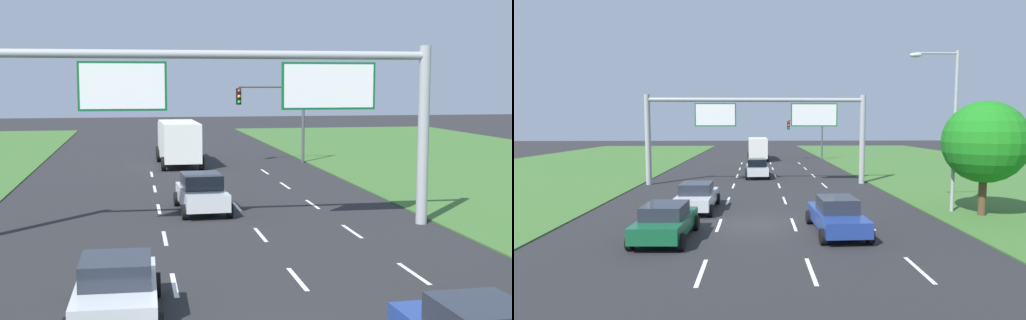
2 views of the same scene
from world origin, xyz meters
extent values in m
cube|color=white|center=(-1.75, 6.00, 0.00)|extent=(0.14, 2.40, 0.01)
cube|color=white|center=(-1.75, 12.00, 0.00)|extent=(0.14, 2.40, 0.01)
cube|color=white|center=(-1.75, 18.00, 0.00)|extent=(0.14, 2.40, 0.01)
cube|color=white|center=(-1.75, 24.00, 0.00)|extent=(0.14, 2.40, 0.01)
cube|color=white|center=(-1.75, 30.00, 0.00)|extent=(0.14, 2.40, 0.01)
cube|color=white|center=(1.75, 6.00, 0.00)|extent=(0.14, 2.40, 0.01)
cube|color=white|center=(1.75, 12.00, 0.00)|extent=(0.14, 2.40, 0.01)
cube|color=white|center=(1.75, 18.00, 0.00)|extent=(0.14, 2.40, 0.01)
cube|color=white|center=(1.75, 24.00, 0.00)|extent=(0.14, 2.40, 0.01)
cube|color=white|center=(1.75, 30.00, 0.00)|extent=(0.14, 2.40, 0.01)
cube|color=white|center=(5.25, 6.00, 0.00)|extent=(0.14, 2.40, 0.01)
cube|color=white|center=(5.25, 12.00, 0.00)|extent=(0.14, 2.40, 0.01)
cube|color=white|center=(5.25, 18.00, 0.00)|extent=(0.14, 2.40, 0.01)
cube|color=white|center=(5.25, 24.00, 0.00)|extent=(0.14, 2.40, 0.01)
cube|color=white|center=(5.25, 30.00, 0.00)|extent=(0.14, 2.40, 0.01)
cube|color=silver|center=(0.07, 17.03, 0.67)|extent=(1.99, 4.50, 0.70)
cube|color=#232833|center=(0.06, 17.10, 1.34)|extent=(1.72, 2.22, 0.63)
cylinder|color=black|center=(-0.93, 18.66, 0.32)|extent=(0.25, 0.65, 0.64)
cylinder|color=black|center=(0.92, 18.74, 0.32)|extent=(0.25, 0.65, 0.64)
cylinder|color=black|center=(-0.79, 15.33, 0.32)|extent=(0.25, 0.65, 0.64)
cylinder|color=black|center=(1.06, 15.41, 0.32)|extent=(0.25, 0.65, 0.64)
cube|color=#232833|center=(3.47, -1.53, 1.26)|extent=(1.59, 1.86, 0.62)
cube|color=silver|center=(-3.25, 3.37, 0.63)|extent=(1.94, 4.42, 0.62)
cube|color=#232833|center=(-3.26, 3.25, 1.23)|extent=(1.66, 1.89, 0.58)
cylinder|color=black|center=(-4.18, 5.03, 0.32)|extent=(0.23, 0.64, 0.64)
cylinder|color=black|center=(-2.27, 5.00, 0.32)|extent=(0.23, 0.64, 0.64)
cube|color=silver|center=(0.09, 38.50, 1.55)|extent=(2.25, 2.15, 2.20)
cube|color=silver|center=(0.19, 34.11, 1.70)|extent=(2.50, 6.43, 2.49)
cylinder|color=black|center=(-1.05, 38.98, 0.45)|extent=(0.30, 0.91, 0.90)
cylinder|color=black|center=(1.21, 39.03, 0.45)|extent=(0.30, 0.91, 0.90)
cylinder|color=black|center=(-1.08, 36.67, 0.45)|extent=(0.30, 0.91, 0.90)
cylinder|color=black|center=(1.34, 36.73, 0.45)|extent=(0.30, 0.91, 0.90)
cylinder|color=black|center=(-0.96, 31.50, 0.45)|extent=(0.30, 0.91, 0.90)
cylinder|color=black|center=(1.46, 31.55, 0.45)|extent=(0.30, 0.91, 0.90)
cylinder|color=#9EA0A5|center=(8.40, 12.95, 3.50)|extent=(0.44, 0.44, 7.00)
cylinder|color=#9EA0A5|center=(0.00, 12.95, 6.60)|extent=(16.80, 0.32, 0.32)
cube|color=#0C5B28|center=(-3.15, 12.95, 5.44)|extent=(3.18, 0.12, 1.79)
cube|color=white|center=(-3.15, 12.88, 5.44)|extent=(3.02, 0.01, 1.63)
cube|color=#0C5B28|center=(4.55, 12.95, 5.44)|extent=(3.64, 0.12, 1.79)
cube|color=white|center=(4.55, 12.88, 5.44)|extent=(3.48, 0.01, 1.63)
cylinder|color=#47494F|center=(8.77, 34.51, 2.80)|extent=(0.20, 0.20, 5.60)
cylinder|color=#47494F|center=(6.52, 34.51, 5.25)|extent=(4.50, 0.14, 0.14)
cube|color=black|center=(4.27, 34.51, 4.60)|extent=(0.32, 0.36, 1.10)
sphere|color=red|center=(4.27, 34.30, 4.97)|extent=(0.22, 0.22, 0.22)
sphere|color=orange|center=(4.27, 34.30, 4.60)|extent=(0.22, 0.22, 0.22)
sphere|color=green|center=(4.27, 34.30, 4.23)|extent=(0.22, 0.22, 0.22)
camera|label=1|loc=(-2.79, -13.34, 5.62)|focal=50.00mm
camera|label=2|loc=(0.00, -18.34, 4.66)|focal=28.00mm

